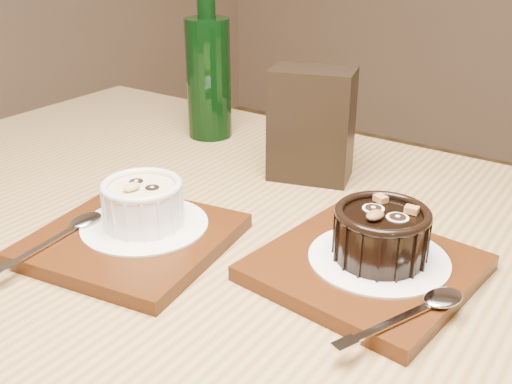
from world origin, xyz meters
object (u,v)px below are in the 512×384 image
tray_left (133,239)px  ramekin_dark (381,232)px  ramekin_white (143,201)px  tray_right (365,268)px  green_bottle (209,74)px  table (252,337)px  condiment_stand (311,125)px

tray_left → ramekin_dark: size_ratio=2.07×
ramekin_white → ramekin_dark: bearing=23.7°
tray_left → ramekin_dark: (0.22, 0.10, 0.04)m
tray_right → green_bottle: (-0.37, 0.22, 0.09)m
table → condiment_stand: condiment_stand is taller
ramekin_white → green_bottle: size_ratio=0.34×
ramekin_white → ramekin_dark: ramekin_dark is taller
ramekin_dark → condiment_stand: size_ratio=0.62×
tray_left → condiment_stand: bearing=77.9°
table → condiment_stand: 0.27m
tray_right → green_bottle: size_ratio=0.73×
ramekin_white → tray_right: ramekin_white is taller
tray_right → condiment_stand: 0.24m
ramekin_white → green_bottle: 0.33m
condiment_stand → tray_right: bearing=-46.6°
table → green_bottle: green_bottle is taller
condiment_stand → green_bottle: green_bottle is taller
ramekin_dark → tray_left: bearing=-147.1°
ramekin_dark → ramekin_white: bearing=-151.4°
ramekin_dark → condiment_stand: (-0.17, 0.16, 0.03)m
ramekin_white → tray_right: (0.22, 0.07, -0.03)m
green_bottle → tray_right: bearing=-31.2°
table → tray_right: size_ratio=6.73×
tray_left → green_bottle: size_ratio=0.73×
ramekin_dark → condiment_stand: 0.23m
tray_left → condiment_stand: 0.27m
table → tray_left: tray_left is taller
ramekin_white → condiment_stand: (0.06, 0.24, 0.03)m
table → tray_right: tray_right is taller
ramekin_dark → green_bottle: size_ratio=0.35×
tray_left → tray_right: bearing=21.9°
tray_left → ramekin_white: ramekin_white is taller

